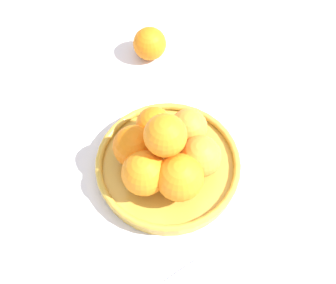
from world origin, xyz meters
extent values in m
plane|color=silver|center=(0.00, 0.00, 0.00)|extent=(4.00, 4.00, 0.00)
cylinder|color=gold|center=(0.00, 0.00, 0.01)|extent=(0.26, 0.26, 0.02)
torus|color=gold|center=(0.00, 0.00, 0.03)|extent=(0.27, 0.27, 0.01)
sphere|color=orange|center=(0.05, 0.03, 0.07)|extent=(0.08, 0.08, 0.08)
sphere|color=orange|center=(0.01, 0.06, 0.07)|extent=(0.08, 0.08, 0.08)
sphere|color=orange|center=(-0.05, 0.03, 0.08)|extent=(0.08, 0.08, 0.08)
sphere|color=orange|center=(-0.05, -0.02, 0.07)|extent=(0.07, 0.07, 0.07)
sphere|color=orange|center=(0.00, -0.06, 0.07)|extent=(0.07, 0.07, 0.07)
sphere|color=orange|center=(0.05, -0.03, 0.07)|extent=(0.07, 0.07, 0.07)
sphere|color=orange|center=(0.00, 0.01, 0.13)|extent=(0.07, 0.07, 0.07)
sphere|color=orange|center=(0.20, -0.21, 0.04)|extent=(0.07, 0.07, 0.07)
camera|label=1|loc=(-0.24, 0.33, 0.78)|focal=50.00mm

